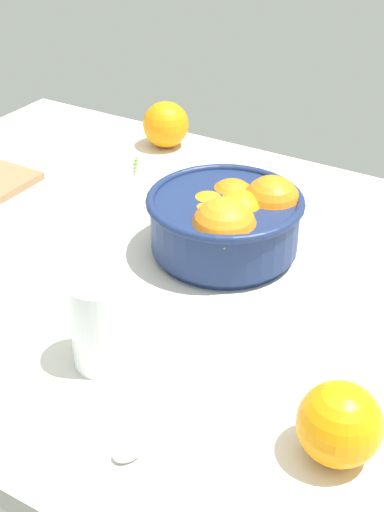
{
  "coord_description": "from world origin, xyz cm",
  "views": [
    {
      "loc": [
        36.04,
        -69.36,
        53.95
      ],
      "look_at": [
        -3.79,
        -2.93,
        4.55
      ],
      "focal_mm": 50.4,
      "sensor_mm": 36.0,
      "label": 1
    }
  ],
  "objects_px": {
    "fruit_bowl": "(228,220)",
    "juice_glass": "(102,326)",
    "loose_orange_0": "(166,125)",
    "loose_orange_1": "(340,424)",
    "spoon": "(164,434)"
  },
  "relations": [
    {
      "from": "juice_glass",
      "to": "fruit_bowl",
      "type": "bearing_deg",
      "value": 87.87
    },
    {
      "from": "juice_glass",
      "to": "loose_orange_1",
      "type": "height_order",
      "value": "juice_glass"
    },
    {
      "from": "juice_glass",
      "to": "loose_orange_1",
      "type": "bearing_deg",
      "value": 0.64
    },
    {
      "from": "juice_glass",
      "to": "loose_orange_0",
      "type": "relative_size",
      "value": 1.31
    },
    {
      "from": "loose_orange_1",
      "to": "fruit_bowl",
      "type": "bearing_deg",
      "value": 134.8
    },
    {
      "from": "juice_glass",
      "to": "spoon",
      "type": "relative_size",
      "value": 0.67
    },
    {
      "from": "juice_glass",
      "to": "loose_orange_0",
      "type": "bearing_deg",
      "value": 116.04
    },
    {
      "from": "loose_orange_0",
      "to": "spoon",
      "type": "distance_m",
      "value": 0.72
    },
    {
      "from": "fruit_bowl",
      "to": "loose_orange_0",
      "type": "bearing_deg",
      "value": 135.53
    },
    {
      "from": "fruit_bowl",
      "to": "juice_glass",
      "type": "distance_m",
      "value": 0.27
    },
    {
      "from": "loose_orange_0",
      "to": "loose_orange_1",
      "type": "xyz_separation_m",
      "value": [
        0.54,
        -0.54,
        -0.0
      ]
    },
    {
      "from": "loose_orange_1",
      "to": "spoon",
      "type": "bearing_deg",
      "value": -156.66
    },
    {
      "from": "fruit_bowl",
      "to": "loose_orange_1",
      "type": "xyz_separation_m",
      "value": [
        0.27,
        -0.27,
        -0.01
      ]
    },
    {
      "from": "spoon",
      "to": "loose_orange_0",
      "type": "bearing_deg",
      "value": 122.49
    },
    {
      "from": "loose_orange_1",
      "to": "loose_orange_0",
      "type": "bearing_deg",
      "value": 135.17
    }
  ]
}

